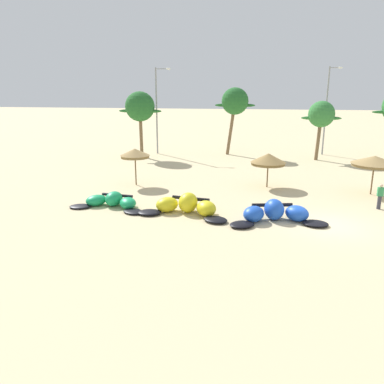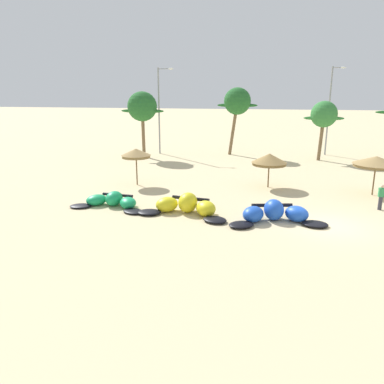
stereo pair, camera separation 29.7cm
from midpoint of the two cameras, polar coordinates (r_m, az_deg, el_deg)
ground_plane at (r=22.54m, az=19.65°, el=-4.71°), size 260.00×260.00×0.00m
kite_far_left at (r=24.96m, az=-12.27°, el=-1.39°), size 5.33×2.76×0.94m
kite_left at (r=23.05m, az=-1.22°, el=-2.14°), size 5.82×3.11×1.23m
kite_left_of_center at (r=22.24m, az=12.03°, el=-3.15°), size 5.70×3.29×1.20m
beach_umbrella_near_van at (r=29.96m, az=-8.84°, el=5.76°), size 2.31×2.31×2.89m
beach_umbrella_middle at (r=29.55m, az=11.11°, el=4.87°), size 2.70×2.70×2.63m
beach_umbrella_near_palms at (r=29.74m, az=25.49°, el=4.22°), size 3.18×3.18×2.81m
person_near_kites at (r=26.53m, az=26.10°, el=-0.61°), size 0.36×0.24×1.62m
palm_leftmost at (r=42.65m, az=-8.03°, el=12.51°), size 4.84×3.22×7.15m
palm_left at (r=44.09m, az=6.26°, el=13.30°), size 4.54×3.02×7.57m
palm_left_of_gap at (r=42.51m, az=18.66°, el=10.91°), size 4.09×2.73×6.21m
lamppost_west at (r=44.74m, az=-5.37°, el=12.62°), size 1.83×0.24×9.71m
lamppost_west_center at (r=46.36m, az=19.46°, el=11.94°), size 1.47×0.24×9.79m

